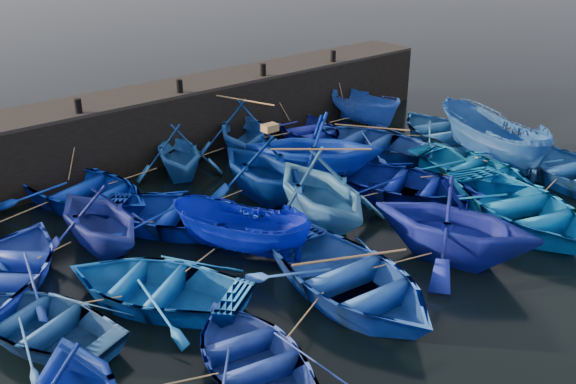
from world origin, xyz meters
TOP-DOWN VIEW (x-y plane):
  - ground at (0.00, 0.00)m, footprint 120.00×120.00m
  - quay_wall at (0.00, 10.50)m, footprint 26.00×2.50m
  - quay_top at (0.00, 10.50)m, footprint 26.00×2.50m
  - bollard_1 at (-4.00, 9.60)m, footprint 0.24×0.24m
  - bollard_2 at (0.00, 9.60)m, footprint 0.24×0.24m
  - bollard_3 at (4.00, 9.60)m, footprint 0.24×0.24m
  - bollard_4 at (8.00, 9.60)m, footprint 0.24×0.24m
  - boat_1 at (-4.92, 7.84)m, footprint 5.49×6.50m
  - boat_2 at (-1.18, 8.03)m, footprint 4.32×4.60m
  - boat_3 at (1.82, 8.19)m, footprint 5.44×5.64m
  - boat_4 at (5.03, 7.89)m, footprint 4.34×5.30m
  - boat_5 at (8.25, 7.77)m, footprint 1.78×4.24m
  - boat_6 at (-8.56, 4.46)m, footprint 6.11×6.17m
  - boat_7 at (-5.73, 4.76)m, footprint 3.63×4.17m
  - boat_8 at (-3.35, 4.38)m, footprint 6.04×6.27m
  - boat_9 at (0.03, 4.52)m, footprint 4.03×4.62m
  - boat_10 at (2.36, 4.60)m, footprint 6.40×6.38m
  - boat_11 at (6.02, 5.21)m, footprint 4.62×5.67m
  - boat_12 at (9.02, 3.99)m, footprint 5.09×6.04m
  - boat_13 at (-8.58, 1.73)m, footprint 4.36×5.04m
  - boat_14 at (-5.87, 1.36)m, footprint 5.60×6.03m
  - boat_15 at (-2.87, 1.85)m, footprint 3.55×4.22m
  - boat_16 at (0.12, 1.82)m, footprint 5.09×5.58m
  - boat_17 at (3.62, 1.45)m, footprint 5.63×6.45m
  - boat_18 at (6.65, 0.84)m, footprint 3.71×5.09m
  - boat_19 at (8.48, 1.39)m, footprint 3.06×5.61m
  - boat_21 at (-5.64, -2.44)m, footprint 3.97×4.94m
  - boat_22 at (-2.03, -1.64)m, footprint 4.58×6.02m
  - boat_23 at (1.53, -2.12)m, footprint 5.41×5.78m
  - boat_24 at (4.99, -2.11)m, footprint 5.81×6.85m
  - boat_25 at (9.13, -1.59)m, footprint 5.16×6.21m
  - wooden_crate at (0.33, 4.52)m, footprint 0.50×0.36m
  - mooring_ropes at (-0.03, 4.79)m, footprint 17.27×11.98m
  - loose_oars at (1.48, 3.40)m, footprint 10.31×11.91m

SIDE VIEW (x-z plane):
  - ground at x=0.00m, z-range 0.00..0.00m
  - boat_13 at x=-8.58m, z-range 0.00..0.88m
  - boat_21 at x=-5.64m, z-range 0.00..0.91m
  - boat_4 at x=5.03m, z-range 0.00..0.96m
  - boat_14 at x=-5.87m, z-range 0.00..1.02m
  - boat_11 at x=6.02m, z-range 0.00..1.03m
  - boat_18 at x=6.65m, z-range 0.00..1.03m
  - boat_6 at x=-8.56m, z-range 0.00..1.05m
  - boat_8 at x=-3.35m, z-range 0.00..1.06m
  - boat_12 at x=9.02m, z-range 0.00..1.07m
  - boat_25 at x=9.13m, z-range 0.00..1.11m
  - boat_17 at x=3.62m, z-range 0.00..1.11m
  - boat_1 at x=-4.92m, z-range 0.00..1.15m
  - boat_22 at x=-2.03m, z-range 0.00..1.17m
  - boat_24 at x=4.99m, z-range 0.00..1.21m
  - boat_15 at x=-2.87m, z-range 0.00..1.57m
  - boat_5 at x=8.25m, z-range 0.00..1.61m
  - mooring_ropes at x=-0.03m, z-range -0.18..1.92m
  - boat_2 at x=-1.18m, z-range 0.00..1.94m
  - boat_19 at x=8.48m, z-range 0.00..2.05m
  - boat_7 at x=-5.73m, z-range 0.00..2.13m
  - boat_3 at x=1.82m, z-range 0.00..2.28m
  - boat_9 at x=0.03m, z-range 0.00..2.34m
  - boat_23 at x=1.53m, z-range 0.00..2.46m
  - quay_wall at x=0.00m, z-range 0.00..2.50m
  - boat_16 at x=0.12m, z-range 0.00..2.51m
  - boat_10 at x=2.36m, z-range 0.00..2.55m
  - loose_oars at x=1.48m, z-range 1.01..2.55m
  - wooden_crate at x=0.33m, z-range 2.34..2.58m
  - quay_top at x=0.00m, z-range 2.50..2.62m
  - bollard_1 at x=-4.00m, z-range 2.62..3.12m
  - bollard_2 at x=0.00m, z-range 2.62..3.12m
  - bollard_3 at x=4.00m, z-range 2.62..3.12m
  - bollard_4 at x=8.00m, z-range 2.62..3.12m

